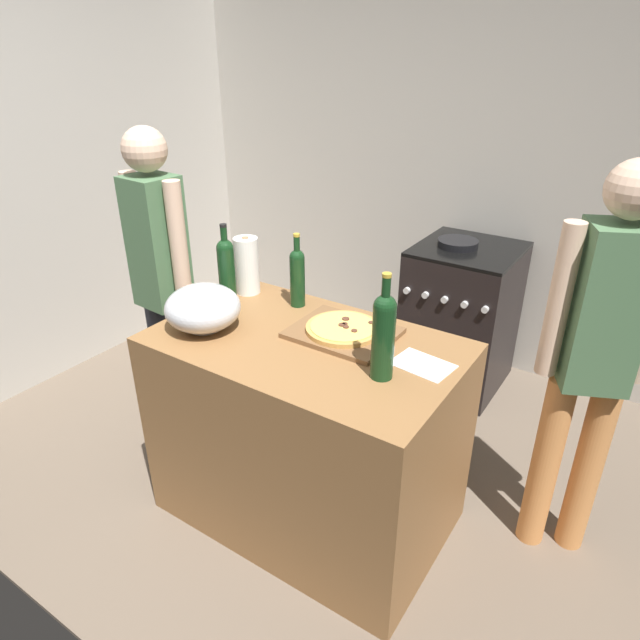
# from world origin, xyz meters

# --- Properties ---
(ground_plane) EXTENTS (4.36, 3.04, 0.02)m
(ground_plane) POSITION_xyz_m (0.00, 1.22, -0.01)
(ground_plane) COLOR #6B5B4C
(kitchen_wall_rear) EXTENTS (4.36, 0.10, 2.60)m
(kitchen_wall_rear) POSITION_xyz_m (0.00, 2.49, 1.30)
(kitchen_wall_rear) COLOR #BCB7AD
(kitchen_wall_rear) RESTS_ON ground_plane
(kitchen_wall_left) EXTENTS (0.10, 3.04, 2.60)m
(kitchen_wall_left) POSITION_xyz_m (-1.93, 1.22, 1.30)
(kitchen_wall_left) COLOR #BCB7AD
(kitchen_wall_left) RESTS_ON ground_plane
(counter) EXTENTS (1.20, 0.74, 0.88)m
(counter) POSITION_xyz_m (0.13, 0.67, 0.44)
(counter) COLOR olive
(counter) RESTS_ON ground_plane
(cutting_board) EXTENTS (0.40, 0.32, 0.02)m
(cutting_board) POSITION_xyz_m (0.23, 0.79, 0.89)
(cutting_board) COLOR brown
(cutting_board) RESTS_ON counter
(pizza) EXTENTS (0.30, 0.30, 0.03)m
(pizza) POSITION_xyz_m (0.23, 0.79, 0.91)
(pizza) COLOR tan
(pizza) RESTS_ON cutting_board
(mixing_bowl) EXTENTS (0.30, 0.30, 0.18)m
(mixing_bowl) POSITION_xyz_m (-0.27, 0.53, 0.97)
(mixing_bowl) COLOR #B2B2B7
(mixing_bowl) RESTS_ON counter
(paper_towel_roll) EXTENTS (0.11, 0.11, 0.27)m
(paper_towel_roll) POSITION_xyz_m (-0.36, 0.91, 1.01)
(paper_towel_roll) COLOR white
(paper_towel_roll) RESTS_ON counter
(wine_bottle_amber) EXTENTS (0.08, 0.08, 0.39)m
(wine_bottle_amber) POSITION_xyz_m (0.50, 0.60, 1.05)
(wine_bottle_amber) COLOR #143819
(wine_bottle_amber) RESTS_ON counter
(wine_bottle_green) EXTENTS (0.08, 0.08, 0.36)m
(wine_bottle_green) POSITION_xyz_m (-0.36, 0.77, 1.05)
(wine_bottle_green) COLOR #143819
(wine_bottle_green) RESTS_ON counter
(wine_bottle_clear) EXTENTS (0.07, 0.07, 0.33)m
(wine_bottle_clear) POSITION_xyz_m (-0.09, 0.92, 1.03)
(wine_bottle_clear) COLOR #143819
(wine_bottle_clear) RESTS_ON counter
(recipe_sheet) EXTENTS (0.23, 0.17, 0.00)m
(recipe_sheet) POSITION_xyz_m (0.58, 0.75, 0.88)
(recipe_sheet) COLOR white
(recipe_sheet) RESTS_ON counter
(stove) EXTENTS (0.56, 0.62, 0.92)m
(stove) POSITION_xyz_m (0.27, 2.09, 0.44)
(stove) COLOR black
(stove) RESTS_ON ground_plane
(person_in_stripes) EXTENTS (0.38, 0.21, 1.62)m
(person_in_stripes) POSITION_xyz_m (-0.74, 0.73, 0.93)
(person_in_stripes) COLOR #383D4C
(person_in_stripes) RESTS_ON ground_plane
(person_in_red) EXTENTS (0.36, 0.28, 1.61)m
(person_in_red) POSITION_xyz_m (1.09, 1.11, 0.93)
(person_in_red) COLOR #D88C4C
(person_in_red) RESTS_ON ground_plane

